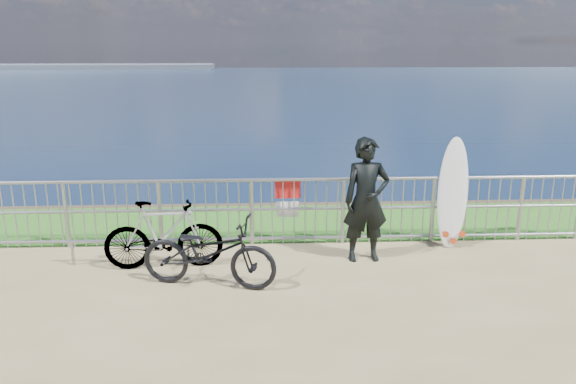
{
  "coord_description": "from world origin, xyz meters",
  "views": [
    {
      "loc": [
        -0.32,
        -7.2,
        3.27
      ],
      "look_at": [
        0.07,
        1.2,
        1.0
      ],
      "focal_mm": 35.0,
      "sensor_mm": 36.0,
      "label": 1
    }
  ],
  "objects_px": {
    "bicycle_far": "(163,235)",
    "surfer": "(366,200)",
    "surfboard": "(453,197)",
    "bicycle_near": "(209,252)"
  },
  "relations": [
    {
      "from": "surfer",
      "to": "surfboard",
      "type": "height_order",
      "value": "surfer"
    },
    {
      "from": "surfboard",
      "to": "bicycle_far",
      "type": "height_order",
      "value": "surfboard"
    },
    {
      "from": "bicycle_near",
      "to": "bicycle_far",
      "type": "xyz_separation_m",
      "value": [
        -0.72,
        0.68,
        0.03
      ]
    },
    {
      "from": "bicycle_near",
      "to": "bicycle_far",
      "type": "height_order",
      "value": "bicycle_far"
    },
    {
      "from": "bicycle_near",
      "to": "surfer",
      "type": "bearing_deg",
      "value": -55.96
    },
    {
      "from": "surfer",
      "to": "surfboard",
      "type": "distance_m",
      "value": 1.63
    },
    {
      "from": "surfer",
      "to": "surfboard",
      "type": "xyz_separation_m",
      "value": [
        1.52,
        0.57,
        -0.13
      ]
    },
    {
      "from": "surfboard",
      "to": "bicycle_near",
      "type": "bearing_deg",
      "value": -159.36
    },
    {
      "from": "surfboard",
      "to": "bicycle_far",
      "type": "distance_m",
      "value": 4.62
    },
    {
      "from": "bicycle_far",
      "to": "surfer",
      "type": "bearing_deg",
      "value": -90.59
    }
  ]
}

